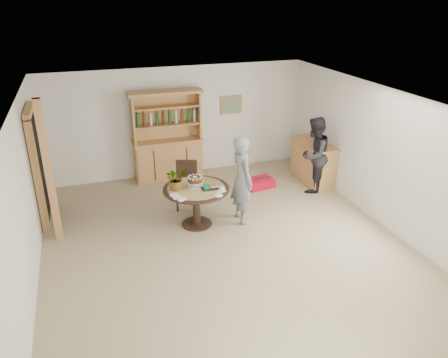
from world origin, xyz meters
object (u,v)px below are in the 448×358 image
Objects in this scene: dining_chair at (187,181)px; red_suitcase at (259,183)px; sideboard at (313,162)px; adult_person at (314,155)px; dining_table at (196,195)px; hutch at (168,150)px; teen_boy at (242,179)px.

dining_chair is 1.82m from red_suitcase.
sideboard is 0.77× the size of adult_person.
dining_table reaches higher than red_suitcase.
red_suitcase is (1.79, -1.15, -0.59)m from hutch.
sideboard is 1.05× the size of dining_table.
dining_table is (-3.01, -1.10, 0.13)m from sideboard.
dining_table is 1.27× the size of dining_chair.
red_suitcase is at bearing 29.00° from dining_chair.
dining_chair is at bearing -87.99° from hutch.
dining_table is at bearing -159.95° from sideboard.
dining_chair is (0.05, -1.51, -0.15)m from hutch.
hutch is at bearing 109.23° from dining_chair.
dining_table is (0.03, -2.34, -0.08)m from hutch.
teen_boy is 1.03× the size of adult_person.
teen_boy reaches higher than dining_chair.
dining_chair reaches higher than dining_table.
sideboard is at bearing 20.05° from dining_table.
sideboard is 1.94× the size of red_suitcase.
hutch is 1.52m from dining_chair.
sideboard is 1.33× the size of dining_chair.
hutch is 1.62× the size of sideboard.
sideboard reaches higher than dining_table.
hutch reaches higher than adult_person.
dining_chair is at bearing 39.02° from teen_boy.
dining_chair is at bearing -176.21° from red_suitcase.
dining_chair is at bearing -41.01° from adult_person.
teen_boy is (0.83, -0.93, 0.31)m from dining_chair.
adult_person reaches higher than sideboard.
hutch reaches higher than sideboard.
red_suitcase is at bearing -64.56° from adult_person.
adult_person is 2.52× the size of red_suitcase.
hutch is 1.21× the size of teen_boy.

